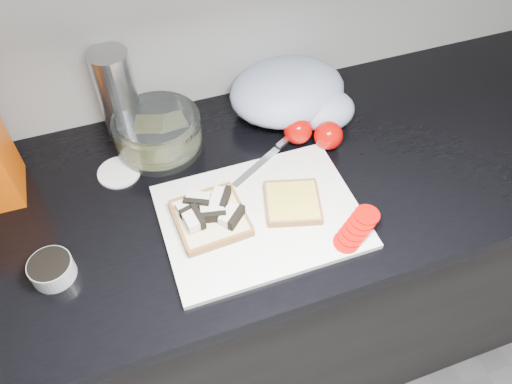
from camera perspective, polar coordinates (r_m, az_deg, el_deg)
base_cabinet at (r=1.47m, az=-5.91°, el=-12.26°), size 3.50×0.60×0.86m
countertop at (r=1.09m, az=-7.77°, el=-1.15°), size 3.50×0.64×0.04m
cutting_board at (r=1.02m, az=0.56°, el=-2.80°), size 0.40×0.30×0.01m
bread_left at (r=1.00m, az=-5.32°, el=-2.73°), size 0.15×0.15×0.04m
bread_right at (r=1.03m, az=4.19°, el=-1.19°), size 0.14×0.14×0.02m
tomato_slices at (r=1.00m, az=11.43°, el=-4.11°), size 0.12×0.10×0.03m
knife at (r=1.14m, az=2.13°, el=4.75°), size 0.20×0.12×0.01m
seed_tub at (r=1.01m, az=-22.32°, el=-8.11°), size 0.08×0.08×0.04m
tub_lid at (r=1.15m, az=-15.37°, el=2.19°), size 0.12×0.12×0.01m
glass_bowl at (r=1.16m, az=-11.12°, el=6.65°), size 0.20×0.20×0.08m
steel_canister at (r=1.19m, az=-15.57°, el=10.84°), size 0.09×0.09×0.21m
grocery_bag at (r=1.22m, az=4.23°, el=11.12°), size 0.29×0.25×0.12m
whole_tomatoes at (r=1.16m, az=6.55°, el=6.74°), size 0.13×0.11×0.07m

